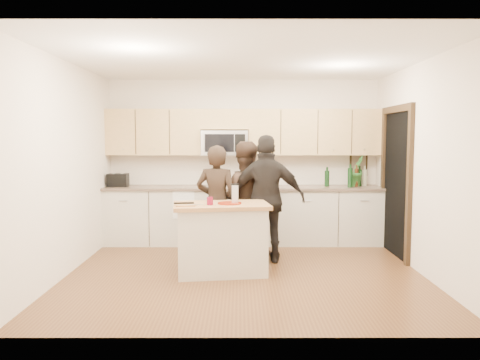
{
  "coord_description": "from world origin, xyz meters",
  "views": [
    {
      "loc": [
        -0.06,
        -5.92,
        1.73
      ],
      "look_at": [
        -0.06,
        0.35,
        1.17
      ],
      "focal_mm": 35.0,
      "sensor_mm": 36.0,
      "label": 1
    }
  ],
  "objects_px": {
    "island": "(221,238)",
    "toaster": "(118,180)",
    "woman_right": "(267,199)",
    "woman_left": "(217,203)",
    "woman_center": "(244,199)"
  },
  "relations": [
    {
      "from": "island",
      "to": "toaster",
      "type": "height_order",
      "value": "toaster"
    },
    {
      "from": "island",
      "to": "woman_left",
      "type": "distance_m",
      "value": 0.72
    },
    {
      "from": "woman_right",
      "to": "island",
      "type": "bearing_deg",
      "value": 45.74
    },
    {
      "from": "island",
      "to": "woman_left",
      "type": "bearing_deg",
      "value": 90.38
    },
    {
      "from": "island",
      "to": "toaster",
      "type": "bearing_deg",
      "value": 128.1
    },
    {
      "from": "woman_right",
      "to": "woman_left",
      "type": "bearing_deg",
      "value": -0.85
    },
    {
      "from": "toaster",
      "to": "woman_center",
      "type": "height_order",
      "value": "woman_center"
    },
    {
      "from": "woman_center",
      "to": "woman_right",
      "type": "height_order",
      "value": "woman_right"
    },
    {
      "from": "woman_left",
      "to": "woman_right",
      "type": "xyz_separation_m",
      "value": [
        0.7,
        -0.06,
        0.07
      ]
    },
    {
      "from": "island",
      "to": "woman_center",
      "type": "bearing_deg",
      "value": 63.54
    },
    {
      "from": "toaster",
      "to": "woman_center",
      "type": "xyz_separation_m",
      "value": [
        2.05,
        -0.85,
        -0.2
      ]
    },
    {
      "from": "island",
      "to": "woman_right",
      "type": "distance_m",
      "value": 0.93
    },
    {
      "from": "island",
      "to": "toaster",
      "type": "distance_m",
      "value": 2.52
    },
    {
      "from": "woman_center",
      "to": "woman_left",
      "type": "bearing_deg",
      "value": 31.81
    },
    {
      "from": "woman_left",
      "to": "woman_right",
      "type": "distance_m",
      "value": 0.71
    }
  ]
}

